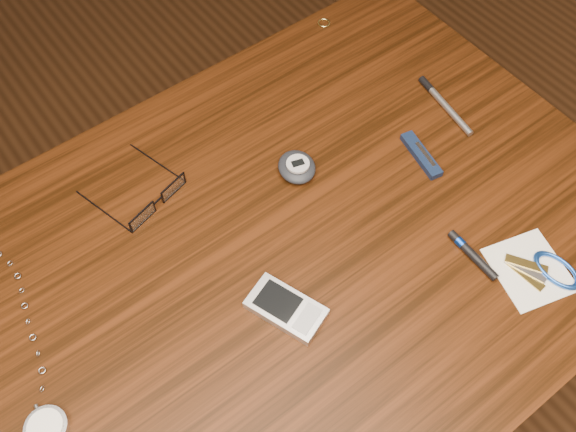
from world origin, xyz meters
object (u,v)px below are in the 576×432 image
(pedometer, at_px, (297,167))
(pocket_knife, at_px, (421,155))
(pocket_watch, at_px, (45,421))
(eyeglasses, at_px, (155,200))
(pda_phone, at_px, (286,308))
(notepad_keys, at_px, (544,270))
(silver_pen, at_px, (441,101))
(desk, at_px, (281,287))

(pedometer, xyz_separation_m, pocket_knife, (0.16, -0.09, -0.01))
(pocket_watch, bearing_deg, eyeglasses, 35.97)
(pda_phone, bearing_deg, notepad_keys, -27.63)
(eyeglasses, height_order, silver_pen, eyeglasses)
(pedometer, bearing_deg, silver_pen, -6.72)
(pocket_watch, bearing_deg, pedometer, 14.05)
(notepad_keys, bearing_deg, pocket_watch, 160.71)
(pocket_watch, bearing_deg, silver_pen, 6.56)
(notepad_keys, height_order, silver_pen, silver_pen)
(pda_phone, xyz_separation_m, pocket_knife, (0.31, 0.08, -0.00))
(pocket_knife, relative_size, silver_pen, 0.68)
(desk, distance_m, pocket_knife, 0.28)
(eyeglasses, distance_m, pocket_watch, 0.32)
(pedometer, xyz_separation_m, notepad_keys, (0.16, -0.33, -0.01))
(notepad_keys, xyz_separation_m, silver_pen, (0.10, 0.30, 0.00))
(eyeglasses, distance_m, silver_pen, 0.47)
(pocket_watch, relative_size, pocket_knife, 3.34)
(notepad_keys, bearing_deg, pedometer, 116.12)
(eyeglasses, bearing_deg, notepad_keys, -48.51)
(desk, distance_m, pocket_watch, 0.37)
(pocket_watch, xyz_separation_m, pda_phone, (0.31, -0.05, 0.00))
(eyeglasses, relative_size, pocket_watch, 0.46)
(silver_pen, bearing_deg, pda_phone, -161.53)
(desk, xyz_separation_m, pedometer, (0.10, 0.10, 0.11))
(pda_phone, height_order, pocket_knife, pda_phone)
(eyeglasses, bearing_deg, pda_phone, -78.56)
(notepad_keys, bearing_deg, eyeglasses, 131.49)
(desk, height_order, pedometer, pedometer)
(desk, xyz_separation_m, pda_phone, (-0.04, -0.07, 0.11))
(desk, xyz_separation_m, silver_pen, (0.36, 0.06, 0.11))
(pda_phone, distance_m, silver_pen, 0.43)
(silver_pen, bearing_deg, eyeglasses, 167.08)
(desk, distance_m, pda_phone, 0.14)
(pocket_watch, height_order, pocket_knife, pocket_watch)
(pedometer, height_order, silver_pen, pedometer)
(eyeglasses, xyz_separation_m, pocket_knife, (0.36, -0.16, -0.01))
(eyeglasses, xyz_separation_m, notepad_keys, (0.35, -0.40, -0.01))
(pedometer, bearing_deg, pocket_knife, -29.01)
(notepad_keys, relative_size, silver_pen, 0.93)
(eyeglasses, bearing_deg, silver_pen, -12.92)
(desk, relative_size, pedometer, 13.42)
(eyeglasses, bearing_deg, pocket_knife, -24.68)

